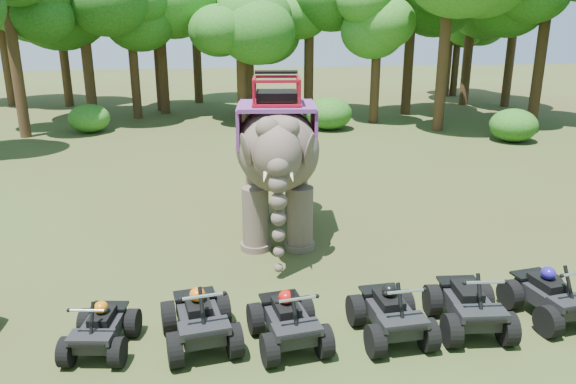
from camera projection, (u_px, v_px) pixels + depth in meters
name	position (u px, v px, depth m)	size (l,w,h in m)	color
ground	(295.00, 285.00, 13.15)	(110.00, 110.00, 0.00)	#47381E
elephant	(277.00, 157.00, 15.55)	(2.38, 5.40, 4.54)	#4F4139
atv_0	(100.00, 322.00, 10.44)	(1.13, 1.55, 1.15)	black
atv_1	(199.00, 312.00, 10.60)	(1.34, 1.83, 1.36)	black
atv_2	(288.00, 314.00, 10.60)	(1.28, 1.75, 1.30)	black
atv_3	(391.00, 306.00, 10.85)	(1.29, 1.78, 1.32)	black
atv_4	(470.00, 298.00, 11.12)	(1.35, 1.85, 1.37)	black
atv_5	(552.00, 289.00, 11.54)	(1.30, 1.78, 1.32)	black
tree_0	(241.00, 56.00, 31.18)	(5.30, 5.30, 7.57)	#195114
tree_1	(309.00, 35.00, 33.76)	(6.74, 6.74, 9.63)	#195114
tree_2	(376.00, 54.00, 31.49)	(5.40, 5.40, 7.71)	#195114
tree_3	(444.00, 43.00, 29.02)	(6.43, 6.43, 9.19)	#195114
tree_4	(543.00, 40.00, 30.07)	(6.56, 6.56, 9.37)	#195114
tree_28	(14.00, 55.00, 27.56)	(5.76, 5.76, 8.22)	#195114
tree_29	(85.00, 35.00, 31.32)	(6.89, 6.89, 9.84)	#195114
tree_30	(161.00, 38.00, 34.25)	(6.49, 6.49, 9.27)	#195114
tree_31	(62.00, 37.00, 37.02)	(6.41, 6.41, 9.15)	#195114
tree_32	(410.00, 32.00, 33.95)	(6.96, 6.96, 9.94)	#195114
tree_34	(309.00, 41.00, 34.79)	(6.17, 6.17, 8.81)	#195114
tree_35	(471.00, 22.00, 37.41)	(7.68, 7.68, 10.97)	#195114
tree_36	(157.00, 35.00, 35.30)	(6.63, 6.63, 9.47)	#195114
tree_37	(133.00, 50.00, 32.84)	(5.60, 5.60, 8.01)	#195114
tree_38	(1.00, 27.00, 37.12)	(7.29, 7.29, 10.42)	#195114
tree_39	(449.00, 48.00, 42.00)	(5.06, 5.06, 7.23)	#195114
tree_40	(245.00, 53.00, 34.43)	(5.24, 5.24, 7.49)	#195114
tree_41	(512.00, 37.00, 36.97)	(6.44, 6.44, 9.19)	#195114
tree_42	(249.00, 57.00, 33.51)	(4.98, 4.98, 7.11)	#195114
tree_43	(457.00, 45.00, 42.07)	(5.34, 5.34, 7.63)	#195114
tree_44	(196.00, 33.00, 38.48)	(6.71, 6.71, 9.59)	#195114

